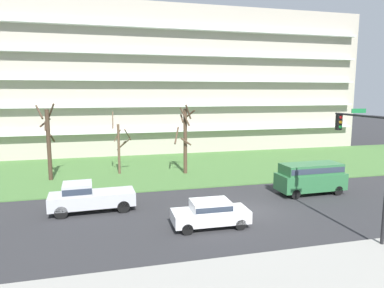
{
  "coord_description": "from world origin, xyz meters",
  "views": [
    {
      "loc": [
        -9.13,
        -20.34,
        7.7
      ],
      "look_at": [
        -2.43,
        6.0,
        3.67
      ],
      "focal_mm": 32.6,
      "sensor_mm": 36.0,
      "label": 1
    }
  ],
  "objects_px": {
    "tree_left": "(120,146)",
    "pickup_silver_center_right": "(88,196)",
    "tree_far_left": "(48,141)",
    "tree_center": "(185,138)",
    "van_green_center_left": "(311,176)",
    "traffic_signal_mast": "(369,152)",
    "sedan_white_near_left": "(210,212)"
  },
  "relations": [
    {
      "from": "tree_center",
      "to": "sedan_white_near_left",
      "type": "height_order",
      "value": "tree_center"
    },
    {
      "from": "tree_left",
      "to": "van_green_center_left",
      "type": "bearing_deg",
      "value": -36.41
    },
    {
      "from": "tree_far_left",
      "to": "traffic_signal_mast",
      "type": "distance_m",
      "value": 24.84
    },
    {
      "from": "tree_center",
      "to": "sedan_white_near_left",
      "type": "distance_m",
      "value": 13.59
    },
    {
      "from": "tree_far_left",
      "to": "tree_center",
      "type": "xyz_separation_m",
      "value": [
        12.06,
        -0.47,
        0.01
      ]
    },
    {
      "from": "tree_far_left",
      "to": "sedan_white_near_left",
      "type": "xyz_separation_m",
      "value": [
        10.47,
        -13.71,
        -2.62
      ]
    },
    {
      "from": "tree_far_left",
      "to": "pickup_silver_center_right",
      "type": "xyz_separation_m",
      "value": [
        3.58,
        -9.23,
        -2.48
      ]
    },
    {
      "from": "traffic_signal_mast",
      "to": "tree_left",
      "type": "bearing_deg",
      "value": 123.79
    },
    {
      "from": "van_green_center_left",
      "to": "tree_left",
      "type": "bearing_deg",
      "value": -37.76
    },
    {
      "from": "sedan_white_near_left",
      "to": "tree_left",
      "type": "bearing_deg",
      "value": 107.83
    },
    {
      "from": "tree_center",
      "to": "pickup_silver_center_right",
      "type": "height_order",
      "value": "tree_center"
    },
    {
      "from": "tree_far_left",
      "to": "traffic_signal_mast",
      "type": "xyz_separation_m",
      "value": [
        18.08,
        -17.0,
        1.11
      ]
    },
    {
      "from": "tree_far_left",
      "to": "traffic_signal_mast",
      "type": "bearing_deg",
      "value": -43.22
    },
    {
      "from": "traffic_signal_mast",
      "to": "sedan_white_near_left",
      "type": "bearing_deg",
      "value": 156.67
    },
    {
      "from": "pickup_silver_center_right",
      "to": "tree_center",
      "type": "bearing_deg",
      "value": -136.7
    },
    {
      "from": "tree_left",
      "to": "van_green_center_left",
      "type": "distance_m",
      "value": 17.19
    },
    {
      "from": "sedan_white_near_left",
      "to": "van_green_center_left",
      "type": "relative_size",
      "value": 0.85
    },
    {
      "from": "van_green_center_left",
      "to": "traffic_signal_mast",
      "type": "height_order",
      "value": "traffic_signal_mast"
    },
    {
      "from": "traffic_signal_mast",
      "to": "pickup_silver_center_right",
      "type": "bearing_deg",
      "value": 151.82
    },
    {
      "from": "tree_center",
      "to": "tree_far_left",
      "type": "bearing_deg",
      "value": 177.76
    },
    {
      "from": "tree_left",
      "to": "pickup_silver_center_right",
      "type": "xyz_separation_m",
      "value": [
        -2.49,
        -10.18,
        -1.71
      ]
    },
    {
      "from": "tree_far_left",
      "to": "pickup_silver_center_right",
      "type": "distance_m",
      "value": 10.2
    },
    {
      "from": "tree_left",
      "to": "van_green_center_left",
      "type": "relative_size",
      "value": 1.13
    },
    {
      "from": "pickup_silver_center_right",
      "to": "traffic_signal_mast",
      "type": "xyz_separation_m",
      "value": [
        14.5,
        -7.77,
        3.58
      ]
    },
    {
      "from": "sedan_white_near_left",
      "to": "traffic_signal_mast",
      "type": "height_order",
      "value": "traffic_signal_mast"
    },
    {
      "from": "tree_left",
      "to": "traffic_signal_mast",
      "type": "relative_size",
      "value": 0.87
    },
    {
      "from": "tree_center",
      "to": "traffic_signal_mast",
      "type": "bearing_deg",
      "value": -69.98
    },
    {
      "from": "sedan_white_near_left",
      "to": "van_green_center_left",
      "type": "height_order",
      "value": "van_green_center_left"
    },
    {
      "from": "tree_left",
      "to": "van_green_center_left",
      "type": "height_order",
      "value": "tree_left"
    },
    {
      "from": "sedan_white_near_left",
      "to": "van_green_center_left",
      "type": "bearing_deg",
      "value": 26.73
    },
    {
      "from": "tree_left",
      "to": "traffic_signal_mast",
      "type": "xyz_separation_m",
      "value": [
        12.01,
        -17.95,
        1.87
      ]
    },
    {
      "from": "tree_center",
      "to": "pickup_silver_center_right",
      "type": "bearing_deg",
      "value": -134.11
    }
  ]
}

